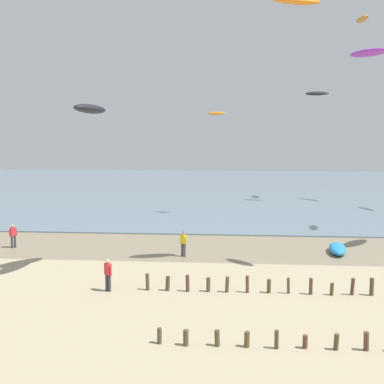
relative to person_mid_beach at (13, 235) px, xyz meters
The scene contains 14 objects.
wet_sand_strip 13.14m from the person_mid_beach, ahead, with size 120.00×8.23×0.01m, color #84755B.
sea 42.35m from the person_mid_beach, 72.04° to the left, with size 160.00×70.00×0.10m, color slate.
groyne_mid 24.73m from the person_mid_beach, 36.45° to the right, with size 14.73×0.36×0.74m.
groyne_far 20.62m from the person_mid_beach, 24.19° to the right, with size 15.85×0.34×0.92m.
person_mid_beach is the anchor object (origin of this frame).
person_by_waterline 12.58m from the person_mid_beach, ahead, with size 0.48×0.39×1.71m.
person_left_flank 12.73m from the person_mid_beach, 43.39° to the right, with size 0.47×0.40×1.71m.
grounded_kite 23.02m from the person_mid_beach, ahead, with size 3.13×1.13×0.63m, color #2384D1.
kite_aloft_0 26.44m from the person_mid_beach, ahead, with size 2.30×0.74×0.37m, color purple.
kite_aloft_3 24.61m from the person_mid_beach, ahead, with size 3.12×1.00×0.50m, color orange.
kite_aloft_6 46.33m from the person_mid_beach, 40.79° to the left, with size 3.17×1.02×0.51m, color orange.
kite_aloft_9 37.75m from the person_mid_beach, 43.76° to the left, with size 2.70×0.86×0.43m, color black.
kite_aloft_11 12.96m from the person_mid_beach, 37.51° to the right, with size 3.24×1.04×0.52m, color black.
kite_aloft_12 22.59m from the person_mid_beach, 46.12° to the left, with size 1.86×0.59×0.30m, color orange.
Camera 1 is at (2.34, -7.44, 8.01)m, focal length 43.28 mm.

